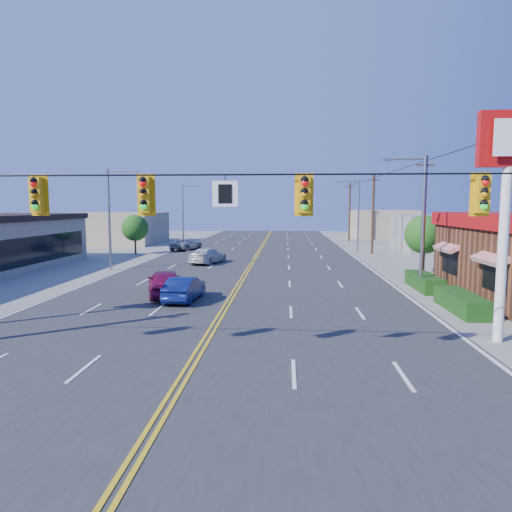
# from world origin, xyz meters

# --- Properties ---
(ground) EXTENTS (160.00, 160.00, 0.00)m
(ground) POSITION_xyz_m (0.00, 0.00, 0.00)
(ground) COLOR gray
(ground) RESTS_ON ground
(road) EXTENTS (20.00, 120.00, 0.06)m
(road) POSITION_xyz_m (0.00, 20.00, 0.03)
(road) COLOR #2D2D30
(road) RESTS_ON ground
(signal_span) EXTENTS (24.32, 0.34, 9.00)m
(signal_span) POSITION_xyz_m (-0.12, 0.00, 4.89)
(signal_span) COLOR #47301E
(signal_span) RESTS_ON ground
(kfc_pylon) EXTENTS (2.20, 0.36, 8.50)m
(kfc_pylon) POSITION_xyz_m (11.00, 4.00, 6.04)
(kfc_pylon) COLOR white
(kfc_pylon) RESTS_ON ground
(streetlight_se) EXTENTS (2.55, 0.25, 8.00)m
(streetlight_se) POSITION_xyz_m (10.79, 14.00, 4.51)
(streetlight_se) COLOR gray
(streetlight_se) RESTS_ON ground
(streetlight_ne) EXTENTS (2.55, 0.25, 8.00)m
(streetlight_ne) POSITION_xyz_m (10.79, 38.00, 4.51)
(streetlight_ne) COLOR gray
(streetlight_ne) RESTS_ON ground
(streetlight_sw) EXTENTS (2.55, 0.25, 8.00)m
(streetlight_sw) POSITION_xyz_m (-10.79, 22.00, 4.51)
(streetlight_sw) COLOR gray
(streetlight_sw) RESTS_ON ground
(streetlight_nw) EXTENTS (2.55, 0.25, 8.00)m
(streetlight_nw) POSITION_xyz_m (-10.79, 48.00, 4.51)
(streetlight_nw) COLOR gray
(streetlight_nw) RESTS_ON ground
(utility_pole_near) EXTENTS (0.28, 0.28, 8.40)m
(utility_pole_near) POSITION_xyz_m (12.20, 18.00, 4.20)
(utility_pole_near) COLOR #47301E
(utility_pole_near) RESTS_ON ground
(utility_pole_mid) EXTENTS (0.28, 0.28, 8.40)m
(utility_pole_mid) POSITION_xyz_m (12.20, 36.00, 4.20)
(utility_pole_mid) COLOR #47301E
(utility_pole_mid) RESTS_ON ground
(utility_pole_far) EXTENTS (0.28, 0.28, 8.40)m
(utility_pole_far) POSITION_xyz_m (12.20, 54.00, 4.20)
(utility_pole_far) COLOR #47301E
(utility_pole_far) RESTS_ON ground
(tree_kfc_rear) EXTENTS (2.94, 2.94, 4.41)m
(tree_kfc_rear) POSITION_xyz_m (13.50, 22.00, 2.93)
(tree_kfc_rear) COLOR #47301E
(tree_kfc_rear) RESTS_ON ground
(tree_west) EXTENTS (2.80, 2.80, 4.20)m
(tree_west) POSITION_xyz_m (-13.00, 34.00, 2.79)
(tree_west) COLOR #47301E
(tree_west) RESTS_ON ground
(bld_east_mid) EXTENTS (12.00, 10.00, 4.00)m
(bld_east_mid) POSITION_xyz_m (22.00, 40.00, 2.00)
(bld_east_mid) COLOR gray
(bld_east_mid) RESTS_ON ground
(bld_west_far) EXTENTS (11.00, 12.00, 4.20)m
(bld_west_far) POSITION_xyz_m (-20.00, 48.00, 2.10)
(bld_west_far) COLOR tan
(bld_west_far) RESTS_ON ground
(bld_east_far) EXTENTS (10.00, 10.00, 4.40)m
(bld_east_far) POSITION_xyz_m (19.00, 62.00, 2.20)
(bld_east_far) COLOR tan
(bld_east_far) RESTS_ON ground
(car_magenta) EXTENTS (3.09, 4.83, 1.53)m
(car_magenta) POSITION_xyz_m (-3.76, 11.49, 0.77)
(car_magenta) COLOR maroon
(car_magenta) RESTS_ON ground
(car_blue) EXTENTS (1.62, 4.01, 1.30)m
(car_blue) POSITION_xyz_m (-2.41, 10.39, 0.65)
(car_blue) COLOR navy
(car_blue) RESTS_ON ground
(car_white) EXTENTS (3.17, 5.03, 1.36)m
(car_white) POSITION_xyz_m (-3.90, 26.26, 0.68)
(car_white) COLOR silver
(car_white) RESTS_ON ground
(car_silver) EXTENTS (3.45, 5.13, 1.31)m
(car_silver) POSITION_xyz_m (-8.47, 38.41, 0.65)
(car_silver) COLOR #ABAAB0
(car_silver) RESTS_ON ground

